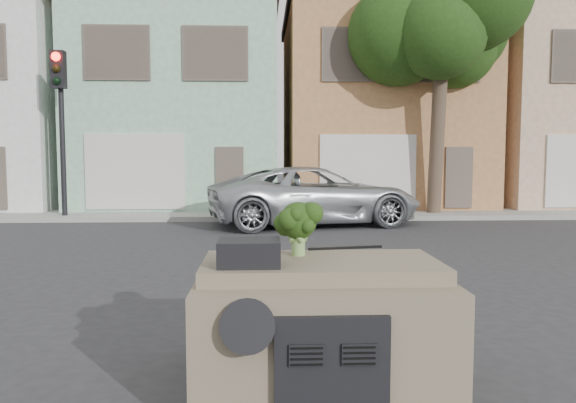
{
  "coord_description": "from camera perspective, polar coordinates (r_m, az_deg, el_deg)",
  "views": [
    {
      "loc": [
        -0.47,
        -7.66,
        1.97
      ],
      "look_at": [
        -0.1,
        0.5,
        1.3
      ],
      "focal_mm": 35.0,
      "sensor_mm": 36.0,
      "label": 1
    }
  ],
  "objects": [
    {
      "name": "instrument_hump",
      "position": [
        4.38,
        -3.97,
        -5.2
      ],
      "size": [
        0.48,
        0.38,
        0.2
      ],
      "primitive_type": "cube",
      "color": "black",
      "rests_on": "car_dashboard"
    },
    {
      "name": "car_dashboard",
      "position": [
        4.89,
        3.14,
        -12.08
      ],
      "size": [
        2.0,
        1.8,
        1.12
      ],
      "primitive_type": "cube",
      "color": "#736650",
      "rests_on": "ground"
    },
    {
      "name": "broccoli",
      "position": [
        4.78,
        1.05,
        -2.72
      ],
      "size": [
        0.46,
        0.46,
        0.47
      ],
      "primitive_type": "cube",
      "rotation": [
        0.0,
        0.0,
        4.47
      ],
      "color": "#1B310D",
      "rests_on": "car_dashboard"
    },
    {
      "name": "sidewalk",
      "position": [
        18.27,
        -1.08,
        -1.26
      ],
      "size": [
        40.0,
        3.0,
        0.15
      ],
      "primitive_type": "cube",
      "color": "gray",
      "rests_on": "ground"
    },
    {
      "name": "traffic_signal",
      "position": [
        18.2,
        -22.05,
        6.18
      ],
      "size": [
        0.4,
        0.4,
        5.1
      ],
      "primitive_type": "cube",
      "color": "black",
      "rests_on": "ground"
    },
    {
      "name": "silver_pickup",
      "position": [
        15.96,
        2.75,
        -2.4
      ],
      "size": [
        6.43,
        3.98,
        1.66
      ],
      "primitive_type": "imported",
      "rotation": [
        0.0,
        0.0,
        1.79
      ],
      "color": "#ACB0B4",
      "rests_on": "ground"
    },
    {
      "name": "townhouse_beige",
      "position": [
        25.25,
        26.02,
        8.33
      ],
      "size": [
        7.2,
        8.2,
        7.55
      ],
      "primitive_type": "cube",
      "color": "#CFA987",
      "rests_on": "ground"
    },
    {
      "name": "wiper_arm",
      "position": [
        5.17,
        5.85,
        -4.69
      ],
      "size": [
        0.69,
        0.15,
        0.02
      ],
      "primitive_type": "cube",
      "rotation": [
        0.0,
        0.0,
        0.17
      ],
      "color": "black",
      "rests_on": "car_dashboard"
    },
    {
      "name": "townhouse_mint",
      "position": [
        22.44,
        -10.46,
        9.24
      ],
      "size": [
        7.2,
        8.2,
        7.55
      ],
      "primitive_type": "cube",
      "color": "#9AC7A6",
      "rests_on": "ground"
    },
    {
      "name": "townhouse_tan",
      "position": [
        22.68,
        8.92,
        9.21
      ],
      "size": [
        7.2,
        8.2,
        7.55
      ],
      "primitive_type": "cube",
      "color": "#B27A4B",
      "rests_on": "ground"
    },
    {
      "name": "tree_near",
      "position": [
        18.44,
        15.02,
        11.64
      ],
      "size": [
        4.4,
        4.0,
        8.5
      ],
      "primitive_type": "cube",
      "color": "#203E12",
      "rests_on": "ground"
    },
    {
      "name": "ground_plane",
      "position": [
        7.93,
        0.93,
        -9.71
      ],
      "size": [
        120.0,
        120.0,
        0.0
      ],
      "primitive_type": "plane",
      "color": "#303033",
      "rests_on": "ground"
    }
  ]
}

